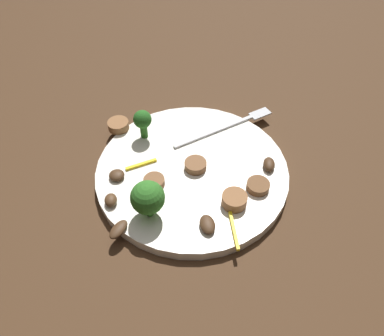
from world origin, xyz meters
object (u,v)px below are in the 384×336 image
(sausage_slice_3, at_px, (195,165))
(sausage_slice_4, at_px, (234,200))
(sausage_slice_2, at_px, (258,186))
(mushroom_3, at_px, (269,164))
(fork, at_px, (231,125))
(sausage_slice_0, at_px, (118,125))
(sausage_slice_1, at_px, (154,182))
(plate, at_px, (192,172))
(pepper_strip_0, at_px, (141,164))
(mushroom_2, at_px, (111,200))
(mushroom_1, at_px, (117,175))
(broccoli_floret_0, at_px, (148,198))
(pepper_strip_1, at_px, (234,230))
(mushroom_4, at_px, (207,224))
(broccoli_floret_1, at_px, (143,121))
(mushroom_0, at_px, (118,229))

(sausage_slice_3, relative_size, sausage_slice_4, 0.94)
(sausage_slice_2, bearing_deg, mushroom_3, 57.53)
(fork, distance_m, mushroom_3, 0.10)
(sausage_slice_0, bearing_deg, sausage_slice_1, -65.81)
(plate, distance_m, pepper_strip_0, 0.08)
(sausage_slice_0, xyz_separation_m, mushroom_3, (0.22, -0.10, -0.00))
(sausage_slice_1, relative_size, mushroom_2, 1.39)
(sausage_slice_4, height_order, mushroom_1, sausage_slice_4)
(broccoli_floret_0, distance_m, pepper_strip_1, 0.12)
(mushroom_2, height_order, mushroom_4, mushroom_2)
(plate, relative_size, sausage_slice_1, 9.52)
(broccoli_floret_1, bearing_deg, sausage_slice_3, -44.71)
(mushroom_0, relative_size, mushroom_4, 1.04)
(mushroom_2, distance_m, pepper_strip_1, 0.17)
(mushroom_3, xyz_separation_m, mushroom_4, (-0.10, -0.09, -0.00))
(sausage_slice_0, xyz_separation_m, pepper_strip_1, (0.15, -0.21, -0.00))
(sausage_slice_0, relative_size, pepper_strip_1, 0.60)
(sausage_slice_1, distance_m, mushroom_4, 0.10)
(broccoli_floret_0, height_order, broccoli_floret_1, broccoli_floret_0)
(mushroom_2, distance_m, mushroom_4, 0.13)
(mushroom_0, relative_size, mushroom_1, 1.40)
(sausage_slice_3, distance_m, pepper_strip_0, 0.08)
(broccoli_floret_0, distance_m, broccoli_floret_1, 0.15)
(mushroom_1, bearing_deg, mushroom_3, 0.36)
(sausage_slice_0, xyz_separation_m, sausage_slice_4, (0.16, -0.17, 0.00))
(mushroom_2, relative_size, mushroom_3, 0.79)
(sausage_slice_0, bearing_deg, broccoli_floret_1, -28.75)
(broccoli_floret_0, relative_size, sausage_slice_2, 1.79)
(broccoli_floret_0, relative_size, mushroom_0, 1.86)
(sausage_slice_3, height_order, mushroom_0, sausage_slice_3)
(pepper_strip_1, bearing_deg, mushroom_4, 162.91)
(broccoli_floret_1, relative_size, mushroom_2, 2.30)
(plate, xyz_separation_m, sausage_slice_3, (0.01, 0.00, 0.01))
(mushroom_2, relative_size, mushroom_4, 0.72)
(fork, height_order, sausage_slice_4, sausage_slice_4)
(sausage_slice_4, bearing_deg, mushroom_4, -139.85)
(sausage_slice_4, height_order, mushroom_4, sausage_slice_4)
(sausage_slice_4, bearing_deg, fork, 82.55)
(mushroom_4, distance_m, pepper_strip_0, 0.14)
(plate, distance_m, sausage_slice_0, 0.15)
(sausage_slice_3, bearing_deg, mushroom_2, -155.46)
(sausage_slice_3, xyz_separation_m, pepper_strip_1, (0.04, -0.11, -0.00))
(mushroom_2, bearing_deg, sausage_slice_1, 25.31)
(sausage_slice_0, distance_m, mushroom_3, 0.25)
(broccoli_floret_1, distance_m, sausage_slice_2, 0.20)
(broccoli_floret_1, distance_m, pepper_strip_1, 0.22)
(sausage_slice_0, bearing_deg, plate, -41.19)
(sausage_slice_2, height_order, mushroom_2, mushroom_2)
(sausage_slice_4, bearing_deg, sausage_slice_2, 31.96)
(mushroom_1, distance_m, mushroom_4, 0.15)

